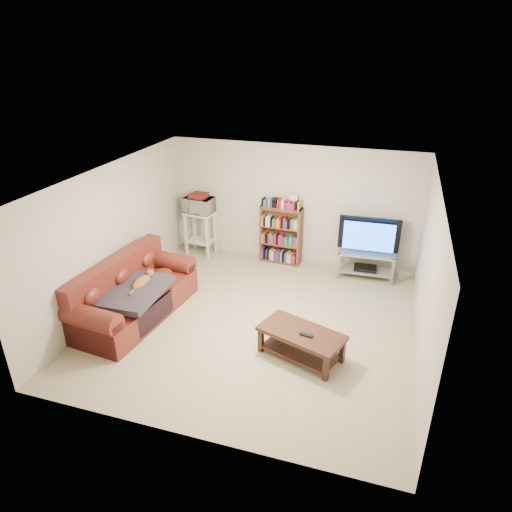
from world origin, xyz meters
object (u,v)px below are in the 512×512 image
at_px(coffee_table, 301,339).
at_px(tv_stand, 366,260).
at_px(bookshelf, 281,234).
at_px(sofa, 132,297).

relative_size(coffee_table, tv_stand, 1.23).
distance_m(tv_stand, bookshelf, 1.76).
distance_m(coffee_table, tv_stand, 2.88).
xyz_separation_m(sofa, tv_stand, (3.57, 2.53, 0.02)).
height_order(sofa, bookshelf, bookshelf).
relative_size(sofa, tv_stand, 2.20).
relative_size(tv_stand, bookshelf, 0.89).
height_order(coffee_table, tv_stand, tv_stand).
bearing_deg(coffee_table, sofa, -166.22).
xyz_separation_m(coffee_table, tv_stand, (0.66, 2.80, 0.05)).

